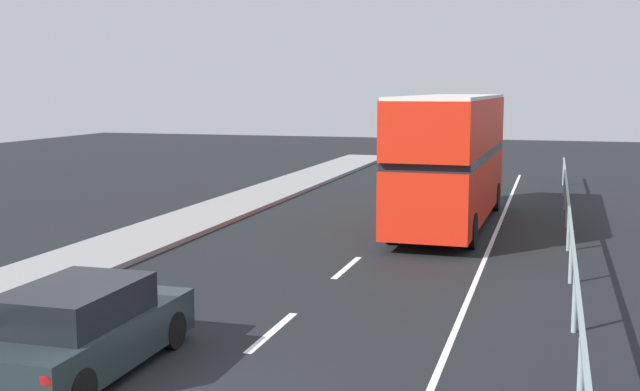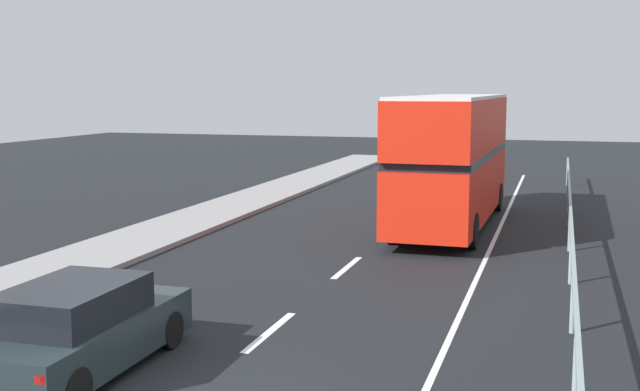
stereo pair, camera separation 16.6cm
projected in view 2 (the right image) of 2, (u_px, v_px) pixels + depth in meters
lane_paint_markings at (421, 283)px, 18.15m from camera, size 3.33×46.00×0.01m
bridge_side_railing at (572, 244)px, 18.00m from camera, size 0.10×42.00×1.12m
double_decker_bus_red at (453, 157)px, 25.41m from camera, size 2.64×10.27×4.17m
hatchback_car_near at (79, 330)px, 12.38m from camera, size 1.83×4.27×1.45m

